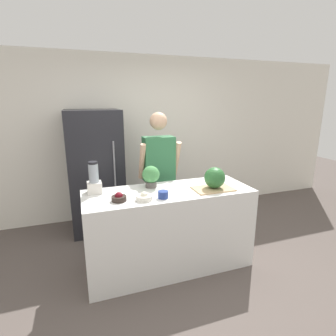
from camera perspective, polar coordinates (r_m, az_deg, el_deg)
ground_plane at (r=3.08m, az=2.48°, el=-23.63°), size 14.00×14.00×0.00m
wall_back at (r=4.39m, az=-7.05°, el=6.53°), size 8.00×0.06×2.60m
counter_island at (r=3.09m, az=0.21°, el=-13.12°), size 1.86×0.68×0.93m
refrigerator at (r=3.99m, az=-15.39°, el=-0.71°), size 0.75×0.73×1.78m
person at (r=3.56m, az=-1.98°, el=-1.65°), size 0.55×0.27×1.76m
cutting_board at (r=2.98m, az=9.78°, el=-4.48°), size 0.44×0.28×0.01m
watermelon at (r=2.97m, az=10.13°, el=-2.08°), size 0.23×0.23×0.23m
bowl_cherries at (r=2.65m, az=-10.63°, el=-6.38°), size 0.15×0.15×0.09m
bowl_cream at (r=2.64m, az=-5.19°, el=-6.31°), size 0.17×0.17×0.09m
bowl_small_blue at (r=2.68m, az=-1.08°, el=-5.81°), size 0.11×0.11×0.07m
blender at (r=2.90m, az=-15.80°, el=-2.62°), size 0.15×0.15×0.35m
potted_plant at (r=2.98m, az=-3.73°, el=-1.68°), size 0.20×0.20×0.25m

